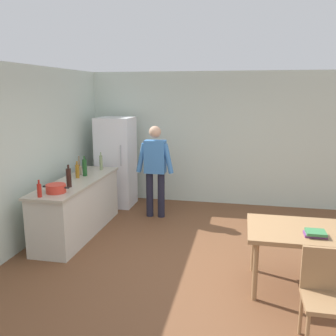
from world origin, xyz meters
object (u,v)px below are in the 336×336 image
Objects in this scene: bottle_sauce_red at (39,190)px; book_stack at (315,233)px; utensil_jar at (79,170)px; bottle_oil_amber at (77,171)px; person at (155,165)px; bottle_wine_green at (85,167)px; bottle_vinegar_tall at (101,162)px; cooking_pot at (56,188)px; bottle_wine_dark at (69,177)px; refrigerator at (116,162)px; chair at (326,291)px; dining_table at (309,236)px.

book_stack is (3.50, -0.30, -0.22)m from bottle_sauce_red.
utensil_jar is 3.97m from book_stack.
bottle_sauce_red is 1.01× the size of book_stack.
utensil_jar is at bearing 111.36° from bottle_oil_amber.
person is 1.28m from bottle_wine_green.
bottle_oil_amber is at bearing -101.40° from bottle_vinegar_tall.
cooking_pot is (-1.01, -1.78, -0.02)m from person.
person reaches higher than bottle_oil_amber.
cooking_pot is 1.25× the size of bottle_vinegar_tall.
bottle_sauce_red is (-0.14, -0.58, -0.05)m from bottle_wine_dark.
person is at bearing 11.59° from bottle_vinegar_tall.
utensil_jar is at bearing -118.18° from bottle_vinegar_tall.
bottle_vinegar_tall is 3.98m from book_stack.
book_stack is at bearing -32.47° from bottle_vinegar_tall.
bottle_vinegar_tall is at bearing 81.13° from bottle_wine_green.
utensil_jar is 1.33× the size of bottle_sauce_red.
bottle_wine_dark is (0.04, 0.33, 0.09)m from cooking_pot.
bottle_wine_dark is at bearing 75.94° from bottle_sauce_red.
refrigerator is 2.33m from cooking_pot.
bottle_oil_amber is 0.70m from bottle_vinegar_tall.
chair is 4.36m from utensil_jar.
refrigerator reaches higher than bottle_wine_dark.
book_stack reaches higher than dining_table.
person is 7.08× the size of bottle_sauce_red.
refrigerator is 5.29× the size of bottle_wine_green.
refrigerator is 1.29m from bottle_wine_green.
bottle_oil_amber is 1.14m from bottle_sauce_red.
bottle_wine_green reaches higher than bottle_sauce_red.
bottle_wine_green is at bearing 158.73° from chair.
person reaches higher than dining_table.
book_stack is at bearing -9.22° from cooking_pot.
chair is at bearing -34.83° from utensil_jar.
bottle_wine_dark is 1.44× the size of book_stack.
person is 2.05m from cooking_pot.
book_stack is (3.43, -1.61, -0.26)m from bottle_wine_green.
bottle_wine_green is (0.15, -0.08, 0.07)m from utensil_jar.
chair is 4.45m from bottle_vinegar_tall.
bottle_oil_amber is (0.10, -0.25, 0.04)m from utensil_jar.
cooking_pot is at bearing 172.18° from chair.
dining_table is at bearing -39.29° from refrigerator.
bottle_sauce_red is at bearing 175.11° from book_stack.
bottle_wine_green reaches higher than cooking_pot.
person is 5.00× the size of bottle_wine_green.
utensil_jar is 1.39m from bottle_sauce_red.
refrigerator is 4.50× the size of cooking_pot.
chair is at bearing -90.00° from dining_table.
bottle_wine_dark reaches higher than cooking_pot.
person is 5.31× the size of utensil_jar.
dining_table is (3.30, -2.70, -0.23)m from refrigerator.
refrigerator is at bearing 85.44° from bottle_wine_green.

